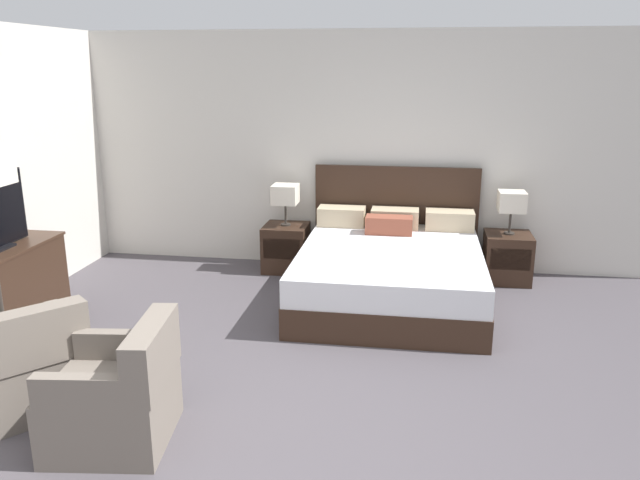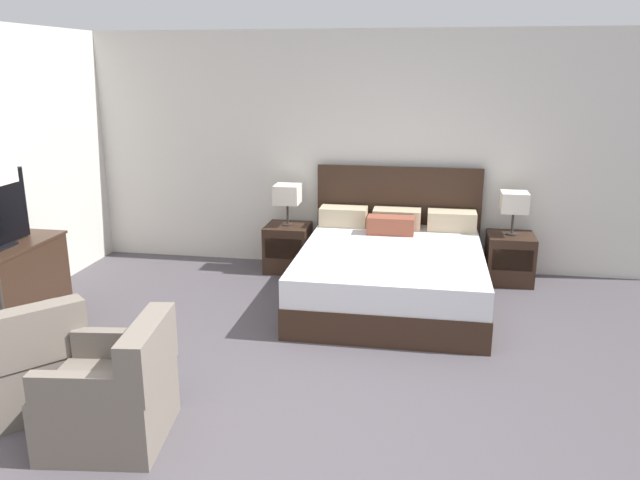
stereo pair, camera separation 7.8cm
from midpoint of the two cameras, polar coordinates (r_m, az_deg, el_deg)
name	(u,v)px [view 1 (the left image)]	position (r m, az deg, el deg)	size (l,w,h in m)	color
ground_plane	(269,457)	(3.87, -5.26, -19.13)	(11.16, 11.16, 0.00)	#4C474C
wall_back	(346,152)	(6.93, 2.08, 8.07)	(7.00, 0.06, 2.58)	beige
bed	(390,270)	(6.08, 6.09, -2.73)	(1.78, 2.12, 1.15)	#332116
nightstand_left	(286,248)	(6.93, -3.45, -0.69)	(0.47, 0.47, 0.51)	#332116
nightstand_right	(507,257)	(6.85, 16.42, -1.54)	(0.47, 0.47, 0.51)	#332116
table_lamp_left	(285,195)	(6.79, -3.53, 4.14)	(0.27, 0.27, 0.45)	#332D28
table_lamp_right	(512,202)	(6.70, 16.81, 3.34)	(0.27, 0.27, 0.45)	#332D28
armchair_by_window	(27,368)	(4.63, -25.70, -10.48)	(0.97, 0.97, 0.76)	#70665B
armchair_companion	(118,397)	(4.06, -18.52, -13.47)	(0.77, 0.76, 0.76)	#70665B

